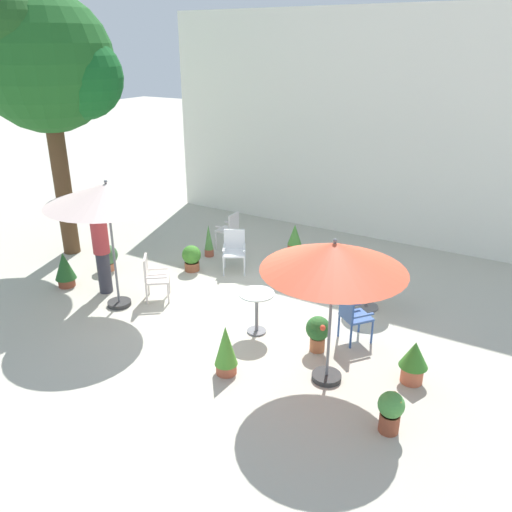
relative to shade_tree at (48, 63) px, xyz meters
The scene contains 21 objects.
ground_plane 6.64m from the shade_tree, ahead, with size 60.00×60.00×0.00m, color #B9B5A3.
villa_facade 7.12m from the shade_tree, 42.64° to the left, with size 10.60×0.30×5.41m, color white.
shade_tree is the anchor object (origin of this frame).
patio_umbrella_0 3.81m from the shade_tree, 26.55° to the right, with size 2.18×2.18×2.43m.
patio_umbrella_1 7.69m from the shade_tree, 12.24° to the right, with size 2.01×2.01×2.23m.
cafe_table_0 6.79m from the shade_tree, ahead, with size 0.60×0.60×0.75m.
cafe_table_1 7.90m from the shade_tree, ahead, with size 0.84×0.84×0.71m.
patio_chair_0 5.03m from the shade_tree, 15.28° to the right, with size 0.63×0.63×0.89m.
patio_chair_1 5.23m from the shade_tree, 34.14° to the left, with size 0.43×0.46×0.90m.
patio_chair_2 5.45m from the shade_tree, 15.54° to the left, with size 0.66×0.67×0.90m.
patio_chair_3 8.02m from the shade_tree, ahead, with size 0.60×0.61×0.87m.
potted_plant_0 4.29m from the shade_tree, 45.65° to the right, with size 0.42×0.42×0.73m.
potted_plant_1 4.19m from the shade_tree, 13.34° to the right, with size 0.44×0.44×0.58m.
potted_plant_2 7.83m from the shade_tree, ahead, with size 0.40×0.40×0.60m.
potted_plant_3 5.03m from the shade_tree, 26.34° to the left, with size 0.21×0.21×0.77m.
potted_plant_4 5.00m from the shade_tree, 10.69° to the left, with size 0.41×0.41×0.57m.
potted_plant_5 9.18m from the shade_tree, ahead, with size 0.42×0.42×0.67m.
potted_plant_6 9.44m from the shade_tree, 14.63° to the right, with size 0.34×0.34×0.58m.
potted_plant_7 7.30m from the shade_tree, 20.63° to the right, with size 0.35×0.35×0.80m.
potted_plant_8 6.48m from the shade_tree, 28.57° to the left, with size 0.32×0.32×0.76m.
standing_person 4.16m from the shade_tree, 27.20° to the right, with size 0.45×0.45×1.74m.
Camera 1 is at (4.43, -7.32, 4.62)m, focal length 36.17 mm.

